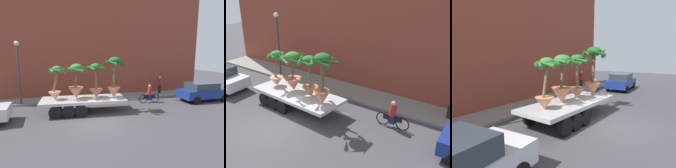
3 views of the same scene
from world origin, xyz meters
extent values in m
plane|color=#423F44|center=(0.00, 0.00, 0.00)|extent=(60.00, 60.00, 0.00)
cube|color=gray|center=(0.00, 6.10, 0.07)|extent=(24.00, 2.20, 0.15)
cube|color=brown|center=(0.00, 7.80, 5.00)|extent=(24.00, 1.20, 10.00)
cube|color=#B7BABF|center=(-0.52, 2.37, 0.89)|extent=(5.83, 2.55, 0.18)
cylinder|color=black|center=(-2.30, 3.52, 0.40)|extent=(0.81, 0.26, 0.80)
cylinder|color=black|center=(-2.40, 1.41, 0.40)|extent=(0.81, 0.26, 0.80)
cylinder|color=black|center=(-1.50, 3.48, 0.40)|extent=(0.81, 0.26, 0.80)
cylinder|color=black|center=(-1.60, 1.37, 0.40)|extent=(0.81, 0.26, 0.80)
cylinder|color=black|center=(-0.70, 3.44, 0.40)|extent=(0.81, 0.26, 0.80)
cylinder|color=black|center=(-0.80, 1.33, 0.40)|extent=(0.81, 0.26, 0.80)
cube|color=slate|center=(2.84, 2.21, 0.74)|extent=(1.00, 0.15, 0.10)
cone|color=#C17251|center=(0.39, 2.52, 1.27)|extent=(0.93, 0.93, 0.59)
cylinder|color=brown|center=(0.38, 2.52, 2.36)|extent=(0.16, 0.13, 1.60)
ellipsoid|color=#2D6B28|center=(0.37, 2.52, 3.16)|extent=(0.71, 0.71, 0.44)
cone|color=#2D6B28|center=(0.85, 2.48, 3.11)|extent=(0.27, 1.01, 0.43)
cone|color=#2D6B28|center=(0.57, 2.93, 3.09)|extent=(0.93, 0.59, 0.53)
cone|color=#2D6B28|center=(0.03, 2.79, 3.12)|extent=(0.72, 0.83, 0.38)
cone|color=#2D6B28|center=(-0.05, 2.25, 3.12)|extent=(0.71, 0.96, 0.40)
cone|color=#2D6B28|center=(0.45, 2.02, 3.12)|extent=(1.05, 0.36, 0.40)
cone|color=tan|center=(-2.42, 2.51, 1.26)|extent=(0.84, 0.84, 0.55)
cylinder|color=brown|center=(-2.31, 2.51, 2.30)|extent=(0.48, 0.14, 1.52)
ellipsoid|color=#387A33|center=(-2.21, 2.51, 3.06)|extent=(0.64, 0.64, 0.40)
cone|color=#387A33|center=(-1.77, 2.59, 3.01)|extent=(0.36, 0.93, 0.40)
cone|color=#387A33|center=(-1.98, 2.74, 3.03)|extent=(0.62, 0.62, 0.30)
cone|color=#387A33|center=(-2.22, 2.86, 3.02)|extent=(0.74, 0.23, 0.33)
cone|color=#387A33|center=(-2.49, 2.69, 2.98)|extent=(0.55, 0.69, 0.45)
cone|color=#387A33|center=(-2.59, 2.33, 3.01)|extent=(0.54, 0.86, 0.40)
cone|color=#387A33|center=(-2.31, 2.18, 3.02)|extent=(0.73, 0.40, 0.33)
cone|color=#387A33|center=(-1.97, 2.23, 2.97)|extent=(0.69, 0.64, 0.48)
cone|color=#C17251|center=(1.57, 2.12, 1.36)|extent=(0.92, 0.92, 0.76)
cylinder|color=brown|center=(1.61, 2.12, 2.65)|extent=(0.31, 0.19, 1.83)
ellipsoid|color=#235B23|center=(1.64, 2.12, 3.56)|extent=(0.87, 0.87, 0.54)
cone|color=#235B23|center=(2.19, 2.06, 3.49)|extent=(0.33, 1.12, 0.56)
cone|color=#235B23|center=(1.82, 2.56, 3.52)|extent=(0.97, 0.56, 0.39)
cone|color=#235B23|center=(1.25, 2.45, 3.50)|extent=(0.81, 0.93, 0.48)
cone|color=#235B23|center=(1.24, 1.77, 3.50)|extent=(0.87, 0.95, 0.49)
cone|color=#235B23|center=(1.89, 1.64, 3.48)|extent=(1.04, 0.67, 0.62)
cone|color=#C17251|center=(-1.01, 2.57, 1.37)|extent=(1.02, 1.02, 0.79)
cylinder|color=brown|center=(-0.97, 2.57, 2.44)|extent=(0.27, 0.13, 1.35)
ellipsoid|color=#387A33|center=(-0.93, 2.57, 3.11)|extent=(0.86, 0.86, 0.54)
cone|color=#387A33|center=(-0.47, 2.59, 3.06)|extent=(0.24, 0.94, 0.43)
cone|color=#387A33|center=(-0.55, 2.89, 3.05)|extent=(0.81, 0.90, 0.47)
cone|color=#387A33|center=(-0.99, 3.17, 3.05)|extent=(1.22, 0.33, 0.54)
cone|color=#387A33|center=(-1.38, 2.74, 3.07)|extent=(0.54, 0.99, 0.38)
cone|color=#387A33|center=(-1.38, 2.44, 3.08)|extent=(0.46, 0.99, 0.34)
cone|color=#387A33|center=(-1.12, 1.98, 3.07)|extent=(1.25, 0.58, 0.48)
cone|color=#387A33|center=(-0.56, 2.21, 3.04)|extent=(0.87, 0.88, 0.54)
torus|color=black|center=(5.59, 3.67, 0.34)|extent=(0.74, 0.09, 0.74)
torus|color=black|center=(4.49, 3.62, 0.34)|extent=(0.74, 0.09, 0.74)
cube|color=black|center=(5.04, 3.64, 0.52)|extent=(1.04, 0.11, 0.28)
cylinder|color=red|center=(5.04, 3.64, 0.97)|extent=(0.46, 0.36, 0.65)
sphere|color=tan|center=(5.04, 3.64, 1.39)|extent=(0.24, 0.24, 0.24)
cube|color=navy|center=(5.04, 3.64, 0.44)|extent=(0.29, 0.25, 0.44)
cube|color=navy|center=(9.88, 3.10, 0.67)|extent=(4.48, 2.04, 0.70)
cube|color=#2D3842|center=(9.66, 3.09, 1.30)|extent=(2.50, 1.76, 0.56)
cylinder|color=black|center=(11.26, 4.04, 0.32)|extent=(0.65, 0.23, 0.64)
cylinder|color=black|center=(11.35, 2.32, 0.32)|extent=(0.65, 0.23, 0.64)
cylinder|color=black|center=(8.41, 3.89, 0.32)|extent=(0.65, 0.23, 0.64)
cylinder|color=black|center=(8.50, 2.17, 0.32)|extent=(0.65, 0.23, 0.64)
cylinder|color=black|center=(-5.78, 2.39, 0.32)|extent=(0.65, 0.25, 0.64)
cylinder|color=black|center=(7.29, 6.12, 0.57)|extent=(0.28, 0.28, 0.85)
cylinder|color=red|center=(7.29, 6.12, 1.31)|extent=(0.36, 0.36, 0.62)
sphere|color=tan|center=(7.29, 6.12, 1.74)|extent=(0.24, 0.24, 0.24)
cylinder|color=#383D42|center=(-5.12, 5.30, 2.40)|extent=(0.14, 0.14, 4.50)
sphere|color=#EAEACC|center=(-5.12, 5.30, 4.80)|extent=(0.36, 0.36, 0.36)
camera|label=1|loc=(-1.80, -10.49, 4.11)|focal=30.44mm
camera|label=2|loc=(9.90, -8.02, 7.51)|focal=43.09mm
camera|label=3|loc=(-8.82, -2.92, 3.36)|focal=31.30mm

